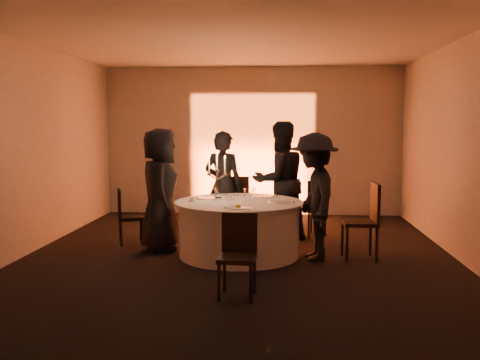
# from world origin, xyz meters

# --- Properties ---
(floor) EXTENTS (7.00, 7.00, 0.00)m
(floor) POSITION_xyz_m (0.00, 0.00, 0.00)
(floor) COLOR black
(floor) RESTS_ON ground
(ceiling) EXTENTS (7.00, 7.00, 0.00)m
(ceiling) POSITION_xyz_m (0.00, 0.00, 3.00)
(ceiling) COLOR silver
(ceiling) RESTS_ON wall_back
(wall_back) EXTENTS (7.00, 0.00, 7.00)m
(wall_back) POSITION_xyz_m (0.00, 3.50, 1.50)
(wall_back) COLOR #ABA59F
(wall_back) RESTS_ON floor
(wall_front) EXTENTS (7.00, 0.00, 7.00)m
(wall_front) POSITION_xyz_m (0.00, -3.50, 1.50)
(wall_front) COLOR #ABA59F
(wall_front) RESTS_ON floor
(wall_left) EXTENTS (0.00, 7.00, 7.00)m
(wall_left) POSITION_xyz_m (-3.00, 0.00, 1.50)
(wall_left) COLOR #ABA59F
(wall_left) RESTS_ON floor
(wall_right) EXTENTS (0.00, 7.00, 7.00)m
(wall_right) POSITION_xyz_m (3.00, 0.00, 1.50)
(wall_right) COLOR #ABA59F
(wall_right) RESTS_ON floor
(uplighter_fixture) EXTENTS (0.25, 0.12, 0.10)m
(uplighter_fixture) POSITION_xyz_m (0.00, 3.20, 0.05)
(uplighter_fixture) COLOR black
(uplighter_fixture) RESTS_ON floor
(banquet_table) EXTENTS (1.80, 1.80, 0.77)m
(banquet_table) POSITION_xyz_m (0.00, 0.00, 0.38)
(banquet_table) COLOR black
(banquet_table) RESTS_ON floor
(chair_left) EXTENTS (0.48, 0.47, 0.85)m
(chair_left) POSITION_xyz_m (-1.79, 0.58, 0.48)
(chair_left) COLOR black
(chair_left) RESTS_ON floor
(chair_back_left) EXTENTS (0.48, 0.48, 1.00)m
(chair_back_left) POSITION_xyz_m (-0.14, 1.33, 0.57)
(chair_back_left) COLOR black
(chair_back_left) RESTS_ON floor
(chair_back_right) EXTENTS (0.58, 0.58, 0.94)m
(chair_back_right) POSITION_xyz_m (1.12, 1.35, 0.53)
(chair_back_right) COLOR black
(chair_back_right) RESTS_ON floor
(chair_right) EXTENTS (0.48, 0.48, 1.05)m
(chair_right) POSITION_xyz_m (1.75, -0.07, 0.59)
(chair_right) COLOR black
(chair_right) RESTS_ON floor
(chair_front) EXTENTS (0.41, 0.42, 0.89)m
(chair_front) POSITION_xyz_m (0.13, -1.76, 0.50)
(chair_front) COLOR black
(chair_front) RESTS_ON floor
(guest_left) EXTENTS (0.76, 0.98, 1.79)m
(guest_left) POSITION_xyz_m (-1.19, 0.30, 0.89)
(guest_left) COLOR black
(guest_left) RESTS_ON floor
(guest_back_left) EXTENTS (0.73, 0.59, 1.74)m
(guest_back_left) POSITION_xyz_m (-0.33, 0.99, 0.87)
(guest_back_left) COLOR black
(guest_back_left) RESTS_ON floor
(guest_back_right) EXTENTS (1.15, 1.06, 1.89)m
(guest_back_right) POSITION_xyz_m (0.57, 1.07, 0.95)
(guest_back_right) COLOR black
(guest_back_right) RESTS_ON floor
(guest_right) EXTENTS (0.78, 1.19, 1.74)m
(guest_right) POSITION_xyz_m (1.04, -0.13, 0.87)
(guest_right) COLOR black
(guest_right) RESTS_ON floor
(plate_left) EXTENTS (0.35, 0.29, 0.01)m
(plate_left) POSITION_xyz_m (-0.50, 0.25, 0.78)
(plate_left) COLOR white
(plate_left) RESTS_ON banquet_table
(plate_back_left) EXTENTS (0.36, 0.27, 0.01)m
(plate_back_left) POSITION_xyz_m (-0.13, 0.56, 0.78)
(plate_back_left) COLOR white
(plate_back_left) RESTS_ON banquet_table
(plate_back_right) EXTENTS (0.35, 0.29, 0.01)m
(plate_back_right) POSITION_xyz_m (0.35, 0.51, 0.78)
(plate_back_right) COLOR white
(plate_back_right) RESTS_ON banquet_table
(plate_right) EXTENTS (0.36, 0.26, 0.01)m
(plate_right) POSITION_xyz_m (0.59, -0.09, 0.78)
(plate_right) COLOR white
(plate_right) RESTS_ON banquet_table
(plate_front) EXTENTS (0.36, 0.29, 0.08)m
(plate_front) POSITION_xyz_m (0.04, -0.62, 0.79)
(plate_front) COLOR white
(plate_front) RESTS_ON banquet_table
(coffee_cup) EXTENTS (0.11, 0.11, 0.07)m
(coffee_cup) POSITION_xyz_m (-0.65, -0.06, 0.80)
(coffee_cup) COLOR white
(coffee_cup) RESTS_ON banquet_table
(candelabra) EXTENTS (0.29, 0.14, 0.69)m
(candelabra) POSITION_xyz_m (-0.33, 0.20, 1.01)
(candelabra) COLOR silver
(candelabra) RESTS_ON banquet_table
(wine_glass_a) EXTENTS (0.07, 0.07, 0.19)m
(wine_glass_a) POSITION_xyz_m (0.18, -0.31, 0.91)
(wine_glass_a) COLOR white
(wine_glass_a) RESTS_ON banquet_table
(wine_glass_b) EXTENTS (0.07, 0.07, 0.19)m
(wine_glass_b) POSITION_xyz_m (-0.34, 0.06, 0.91)
(wine_glass_b) COLOR white
(wine_glass_b) RESTS_ON banquet_table
(wine_glass_c) EXTENTS (0.07, 0.07, 0.19)m
(wine_glass_c) POSITION_xyz_m (0.09, -0.06, 0.91)
(wine_glass_c) COLOR white
(wine_glass_c) RESTS_ON banquet_table
(wine_glass_d) EXTENTS (0.07, 0.07, 0.19)m
(wine_glass_d) POSITION_xyz_m (0.22, -0.04, 0.91)
(wine_glass_d) COLOR white
(wine_glass_d) RESTS_ON banquet_table
(wine_glass_e) EXTENTS (0.07, 0.07, 0.19)m
(wine_glass_e) POSITION_xyz_m (0.18, 0.13, 0.91)
(wine_glass_e) COLOR white
(wine_glass_e) RESTS_ON banquet_table
(tumbler_a) EXTENTS (0.07, 0.07, 0.09)m
(tumbler_a) POSITION_xyz_m (0.36, 0.28, 0.82)
(tumbler_a) COLOR white
(tumbler_a) RESTS_ON banquet_table
(tumbler_b) EXTENTS (0.07, 0.07, 0.09)m
(tumbler_b) POSITION_xyz_m (-0.13, -0.15, 0.82)
(tumbler_b) COLOR white
(tumbler_b) RESTS_ON banquet_table
(tumbler_c) EXTENTS (0.07, 0.07, 0.09)m
(tumbler_c) POSITION_xyz_m (-0.20, 0.15, 0.82)
(tumbler_c) COLOR white
(tumbler_c) RESTS_ON banquet_table
(tumbler_d) EXTENTS (0.07, 0.07, 0.09)m
(tumbler_d) POSITION_xyz_m (-0.10, 0.13, 0.82)
(tumbler_d) COLOR white
(tumbler_d) RESTS_ON banquet_table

